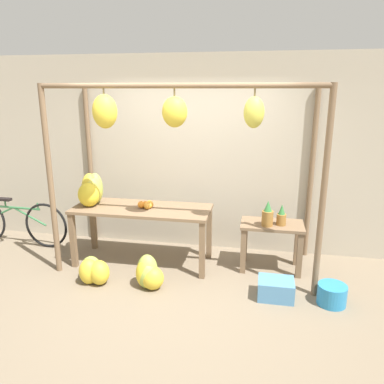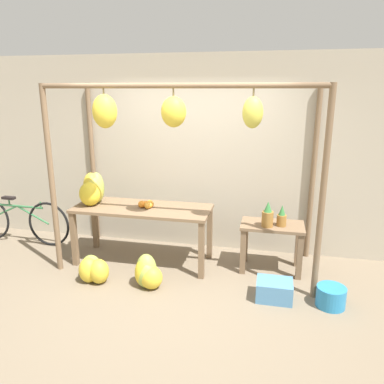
{
  "view_description": "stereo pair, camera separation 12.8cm",
  "coord_description": "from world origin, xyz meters",
  "px_view_note": "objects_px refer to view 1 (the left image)",
  "views": [
    {
      "loc": [
        0.95,
        -3.78,
        2.32
      ],
      "look_at": [
        0.08,
        0.77,
        1.04
      ],
      "focal_mm": 35.0,
      "sensor_mm": 36.0,
      "label": 1
    },
    {
      "loc": [
        1.07,
        -3.75,
        2.32
      ],
      "look_at": [
        0.08,
        0.77,
        1.04
      ],
      "focal_mm": 35.0,
      "sensor_mm": 36.0,
      "label": 2
    }
  ],
  "objects_px": {
    "banana_pile_on_table": "(91,191)",
    "banana_pile_ground_left": "(93,270)",
    "orange_pile": "(147,205)",
    "banana_pile_ground_right": "(148,274)",
    "fruit_crate_white": "(276,289)",
    "parked_bicycle": "(15,222)",
    "blue_bucket": "(332,295)",
    "pineapple_cluster": "(273,216)"
  },
  "relations": [
    {
      "from": "pineapple_cluster",
      "to": "banana_pile_ground_left",
      "type": "height_order",
      "value": "pineapple_cluster"
    },
    {
      "from": "orange_pile",
      "to": "banana_pile_ground_right",
      "type": "xyz_separation_m",
      "value": [
        0.2,
        -0.65,
        -0.66
      ]
    },
    {
      "from": "banana_pile_ground_left",
      "to": "parked_bicycle",
      "type": "distance_m",
      "value": 1.91
    },
    {
      "from": "banana_pile_on_table",
      "to": "parked_bicycle",
      "type": "bearing_deg",
      "value": 171.14
    },
    {
      "from": "banana_pile_on_table",
      "to": "parked_bicycle",
      "type": "relative_size",
      "value": 0.28
    },
    {
      "from": "banana_pile_ground_left",
      "to": "orange_pile",
      "type": "bearing_deg",
      "value": 52.13
    },
    {
      "from": "blue_bucket",
      "to": "banana_pile_on_table",
      "type": "bearing_deg",
      "value": 168.43
    },
    {
      "from": "banana_pile_on_table",
      "to": "banana_pile_ground_left",
      "type": "relative_size",
      "value": 0.94
    },
    {
      "from": "banana_pile_ground_left",
      "to": "banana_pile_ground_right",
      "type": "xyz_separation_m",
      "value": [
        0.7,
        0.0,
        0.02
      ]
    },
    {
      "from": "banana_pile_ground_left",
      "to": "parked_bicycle",
      "type": "xyz_separation_m",
      "value": [
        -1.68,
        0.88,
        0.21
      ]
    },
    {
      "from": "pineapple_cluster",
      "to": "blue_bucket",
      "type": "bearing_deg",
      "value": -44.95
    },
    {
      "from": "banana_pile_on_table",
      "to": "fruit_crate_white",
      "type": "relative_size",
      "value": 1.22
    },
    {
      "from": "pineapple_cluster",
      "to": "blue_bucket",
      "type": "height_order",
      "value": "pineapple_cluster"
    },
    {
      "from": "pineapple_cluster",
      "to": "blue_bucket",
      "type": "relative_size",
      "value": 1.04
    },
    {
      "from": "banana_pile_on_table",
      "to": "blue_bucket",
      "type": "relative_size",
      "value": 1.55
    },
    {
      "from": "orange_pile",
      "to": "banana_pile_ground_left",
      "type": "relative_size",
      "value": 0.39
    },
    {
      "from": "banana_pile_ground_left",
      "to": "blue_bucket",
      "type": "height_order",
      "value": "banana_pile_ground_left"
    },
    {
      "from": "fruit_crate_white",
      "to": "banana_pile_on_table",
      "type": "bearing_deg",
      "value": 166.07
    },
    {
      "from": "blue_bucket",
      "to": "fruit_crate_white",
      "type": "bearing_deg",
      "value": 178.4
    },
    {
      "from": "fruit_crate_white",
      "to": "orange_pile",
      "type": "bearing_deg",
      "value": 160.55
    },
    {
      "from": "pineapple_cluster",
      "to": "banana_pile_ground_left",
      "type": "xyz_separation_m",
      "value": [
        -2.15,
        -0.7,
        -0.62
      ]
    },
    {
      "from": "blue_bucket",
      "to": "banana_pile_ground_right",
      "type": "bearing_deg",
      "value": -179.21
    },
    {
      "from": "banana_pile_on_table",
      "to": "banana_pile_ground_left",
      "type": "distance_m",
      "value": 1.1
    },
    {
      "from": "pineapple_cluster",
      "to": "fruit_crate_white",
      "type": "height_order",
      "value": "pineapple_cluster"
    },
    {
      "from": "banana_pile_on_table",
      "to": "banana_pile_ground_left",
      "type": "bearing_deg",
      "value": -67.43
    },
    {
      "from": "orange_pile",
      "to": "parked_bicycle",
      "type": "height_order",
      "value": "orange_pile"
    },
    {
      "from": "blue_bucket",
      "to": "orange_pile",
      "type": "bearing_deg",
      "value": 165.03
    },
    {
      "from": "banana_pile_ground_left",
      "to": "banana_pile_ground_right",
      "type": "relative_size",
      "value": 1.28
    },
    {
      "from": "orange_pile",
      "to": "pineapple_cluster",
      "type": "xyz_separation_m",
      "value": [
        1.64,
        0.05,
        -0.06
      ]
    },
    {
      "from": "banana_pile_on_table",
      "to": "banana_pile_ground_right",
      "type": "xyz_separation_m",
      "value": [
        0.98,
        -0.66,
        -0.81
      ]
    },
    {
      "from": "banana_pile_ground_right",
      "to": "blue_bucket",
      "type": "relative_size",
      "value": 1.29
    },
    {
      "from": "orange_pile",
      "to": "blue_bucket",
      "type": "distance_m",
      "value": 2.5
    },
    {
      "from": "banana_pile_ground_right",
      "to": "parked_bicycle",
      "type": "xyz_separation_m",
      "value": [
        -2.38,
        0.88,
        0.19
      ]
    },
    {
      "from": "banana_pile_ground_right",
      "to": "blue_bucket",
      "type": "distance_m",
      "value": 2.12
    },
    {
      "from": "orange_pile",
      "to": "banana_pile_ground_right",
      "type": "distance_m",
      "value": 0.94
    },
    {
      "from": "banana_pile_on_table",
      "to": "orange_pile",
      "type": "xyz_separation_m",
      "value": [
        0.78,
        -0.02,
        -0.15
      ]
    },
    {
      "from": "banana_pile_ground_right",
      "to": "blue_bucket",
      "type": "xyz_separation_m",
      "value": [
        2.12,
        0.03,
        -0.06
      ]
    },
    {
      "from": "banana_pile_ground_right",
      "to": "pineapple_cluster",
      "type": "bearing_deg",
      "value": 25.82
    },
    {
      "from": "fruit_crate_white",
      "to": "parked_bicycle",
      "type": "bearing_deg",
      "value": 167.87
    },
    {
      "from": "banana_pile_on_table",
      "to": "pineapple_cluster",
      "type": "bearing_deg",
      "value": 0.85
    },
    {
      "from": "pineapple_cluster",
      "to": "parked_bicycle",
      "type": "height_order",
      "value": "pineapple_cluster"
    },
    {
      "from": "banana_pile_on_table",
      "to": "banana_pile_ground_left",
      "type": "xyz_separation_m",
      "value": [
        0.28,
        -0.67,
        -0.83
      ]
    }
  ]
}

